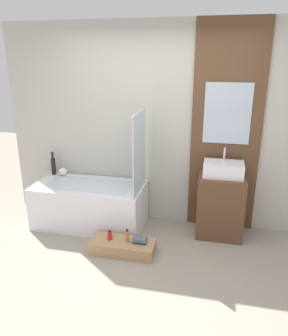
{
  "coord_description": "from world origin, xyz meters",
  "views": [
    {
      "loc": [
        0.73,
        -2.56,
        2.15
      ],
      "look_at": [
        -0.01,
        0.7,
        1.02
      ],
      "focal_mm": 35.0,
      "sensor_mm": 36.0,
      "label": 1
    }
  ],
  "objects_px": {
    "bathtub": "(90,204)",
    "vase_tall_dark": "(53,165)",
    "vase_round_light": "(63,172)",
    "bottle_soap_secondary": "(127,236)",
    "sink": "(223,169)",
    "bottle_soap_primary": "(110,235)",
    "wooden_step_bench": "(123,247)"
  },
  "relations": [
    {
      "from": "bottle_soap_primary",
      "to": "sink",
      "type": "bearing_deg",
      "value": 28.9
    },
    {
      "from": "vase_round_light",
      "to": "sink",
      "type": "bearing_deg",
      "value": -3.61
    },
    {
      "from": "bathtub",
      "to": "vase_round_light",
      "type": "distance_m",
      "value": 0.65
    },
    {
      "from": "bathtub",
      "to": "bottle_soap_secondary",
      "type": "height_order",
      "value": "bathtub"
    },
    {
      "from": "wooden_step_bench",
      "to": "vase_round_light",
      "type": "relative_size",
      "value": 6.48
    },
    {
      "from": "sink",
      "to": "vase_tall_dark",
      "type": "xyz_separation_m",
      "value": [
        -2.34,
        0.16,
        -0.17
      ]
    },
    {
      "from": "vase_tall_dark",
      "to": "bottle_soap_secondary",
      "type": "bearing_deg",
      "value": -32.77
    },
    {
      "from": "wooden_step_bench",
      "to": "sink",
      "type": "height_order",
      "value": "sink"
    },
    {
      "from": "bathtub",
      "to": "sink",
      "type": "xyz_separation_m",
      "value": [
        1.7,
        0.11,
        0.59
      ]
    },
    {
      "from": "sink",
      "to": "bottle_soap_primary",
      "type": "relative_size",
      "value": 4.01
    },
    {
      "from": "sink",
      "to": "vase_tall_dark",
      "type": "distance_m",
      "value": 2.35
    },
    {
      "from": "sink",
      "to": "bottle_soap_secondary",
      "type": "bearing_deg",
      "value": -146.46
    },
    {
      "from": "bathtub",
      "to": "vase_tall_dark",
      "type": "xyz_separation_m",
      "value": [
        -0.64,
        0.28,
        0.42
      ]
    },
    {
      "from": "bathtub",
      "to": "vase_round_light",
      "type": "height_order",
      "value": "vase_round_light"
    },
    {
      "from": "bathtub",
      "to": "vase_tall_dark",
      "type": "relative_size",
      "value": 4.39
    },
    {
      "from": "wooden_step_bench",
      "to": "bottle_soap_primary",
      "type": "distance_m",
      "value": 0.2
    },
    {
      "from": "bottle_soap_secondary",
      "to": "vase_tall_dark",
      "type": "bearing_deg",
      "value": 147.23
    },
    {
      "from": "wooden_step_bench",
      "to": "sink",
      "type": "bearing_deg",
      "value": 32.15
    },
    {
      "from": "wooden_step_bench",
      "to": "vase_round_light",
      "type": "distance_m",
      "value": 1.48
    },
    {
      "from": "wooden_step_bench",
      "to": "bottle_soap_secondary",
      "type": "xyz_separation_m",
      "value": [
        0.06,
        0.0,
        0.14
      ]
    },
    {
      "from": "vase_tall_dark",
      "to": "bottle_soap_secondary",
      "type": "xyz_separation_m",
      "value": [
        1.31,
        -0.84,
        -0.49
      ]
    },
    {
      "from": "vase_tall_dark",
      "to": "vase_round_light",
      "type": "height_order",
      "value": "vase_tall_dark"
    },
    {
      "from": "bathtub",
      "to": "vase_tall_dark",
      "type": "height_order",
      "value": "vase_tall_dark"
    },
    {
      "from": "bathtub",
      "to": "bottle_soap_secondary",
      "type": "relative_size",
      "value": 9.19
    },
    {
      "from": "wooden_step_bench",
      "to": "vase_tall_dark",
      "type": "xyz_separation_m",
      "value": [
        -1.26,
        0.84,
        0.63
      ]
    },
    {
      "from": "sink",
      "to": "vase_tall_dark",
      "type": "height_order",
      "value": "sink"
    },
    {
      "from": "bottle_soap_secondary",
      "to": "bathtub",
      "type": "bearing_deg",
      "value": 139.88
    },
    {
      "from": "vase_round_light",
      "to": "bottle_soap_primary",
      "type": "bearing_deg",
      "value": -40.53
    },
    {
      "from": "wooden_step_bench",
      "to": "vase_round_light",
      "type": "bearing_deg",
      "value": 143.53
    },
    {
      "from": "vase_round_light",
      "to": "bottle_soap_secondary",
      "type": "distance_m",
      "value": 1.48
    },
    {
      "from": "vase_round_light",
      "to": "bottle_soap_primary",
      "type": "height_order",
      "value": "vase_round_light"
    },
    {
      "from": "vase_tall_dark",
      "to": "vase_round_light",
      "type": "bearing_deg",
      "value": -10.23
    }
  ]
}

